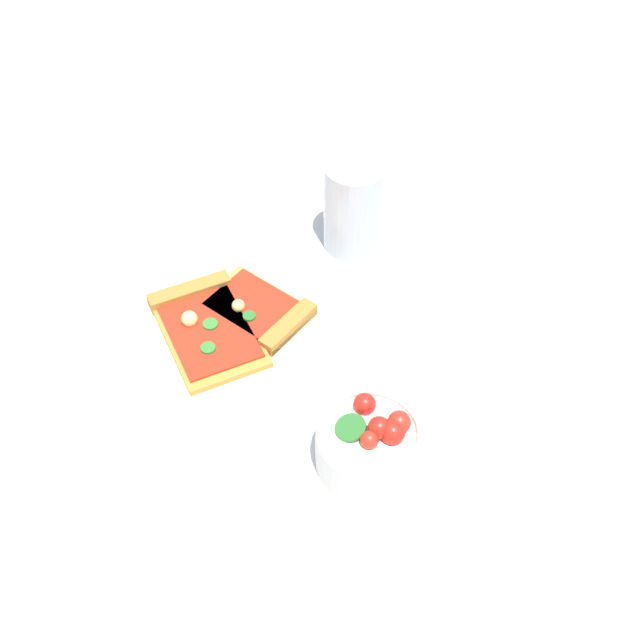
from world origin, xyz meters
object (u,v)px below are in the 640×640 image
pizza_slice_near (205,324)px  pizza_slice_far (261,312)px  salad_bowl (370,443)px  soda_glass (353,208)px  plate (242,327)px

pizza_slice_near → pizza_slice_far: 0.07m
salad_bowl → soda_glass: 0.33m
pizza_slice_far → plate: bearing=7.0°
pizza_slice_near → pizza_slice_far: bearing=173.7°
plate → soda_glass: size_ratio=2.09×
pizza_slice_near → salad_bowl: salad_bowl is taller
pizza_slice_near → plate: bearing=165.7°
soda_glass → pizza_slice_far: bearing=29.1°
plate → pizza_slice_far: pizza_slice_far is taller
salad_bowl → plate: bearing=-73.8°
plate → salad_bowl: 0.23m
soda_glass → salad_bowl: bearing=69.2°
plate → pizza_slice_near: (0.04, -0.01, 0.01)m
pizza_slice_near → pizza_slice_far: size_ratio=1.06×
plate → salad_bowl: bearing=106.2°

